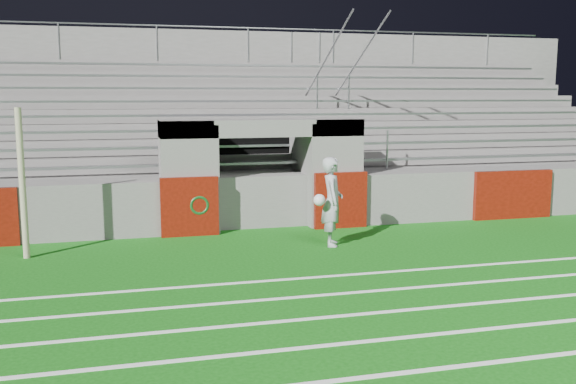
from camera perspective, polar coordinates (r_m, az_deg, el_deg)
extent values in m
plane|color=#0E540E|center=(12.28, 1.22, -6.34)|extent=(90.00, 90.00, 0.00)
cylinder|color=#B7B088|center=(13.40, -22.54, 0.67)|extent=(0.13, 0.13, 2.94)
cube|color=white|center=(7.85, 11.61, -15.31)|extent=(28.00, 0.09, 0.01)
cube|color=white|center=(8.68, 8.63, -12.83)|extent=(28.00, 0.09, 0.01)
cube|color=white|center=(9.55, 6.23, -10.76)|extent=(28.00, 0.09, 0.01)
cube|color=white|center=(10.44, 4.26, -9.03)|extent=(28.00, 0.09, 0.01)
cube|color=white|center=(11.35, 2.61, -7.56)|extent=(28.00, 0.09, 0.01)
cube|color=#64615E|center=(18.41, 22.04, 0.04)|extent=(10.60, 0.35, 1.25)
cube|color=#64615E|center=(15.09, -9.01, 1.40)|extent=(1.20, 1.00, 2.60)
cube|color=#64615E|center=(15.85, 4.05, 1.82)|extent=(1.20, 1.00, 2.60)
cube|color=black|center=(17.03, -3.54, 2.13)|extent=(2.60, 0.20, 2.50)
cube|color=#64615E|center=(15.77, -6.88, 1.56)|extent=(0.10, 2.20, 2.50)
cube|color=#64615E|center=(16.23, 1.20, 1.82)|extent=(0.10, 2.20, 2.50)
cube|color=#64615E|center=(15.28, -2.35, 5.72)|extent=(4.80, 1.00, 0.40)
cube|color=#64615E|center=(19.14, -4.78, 2.53)|extent=(26.00, 8.00, 0.20)
cube|color=#64615E|center=(19.22, -4.76, 0.68)|extent=(26.00, 8.00, 1.05)
cube|color=#500E06|center=(14.64, -8.74, -1.29)|extent=(1.30, 0.15, 1.35)
cube|color=#500E06|center=(15.42, 4.69, -0.72)|extent=(1.30, 0.15, 1.35)
cube|color=#500E06|center=(17.53, 19.34, -0.22)|extent=(2.20, 0.15, 1.25)
cube|color=gray|center=(16.25, -3.02, 2.60)|extent=(23.00, 0.28, 0.06)
cube|color=#64615E|center=(17.08, -3.60, 2.79)|extent=(24.00, 0.75, 0.38)
cube|color=gray|center=(16.95, -3.55, 4.13)|extent=(23.00, 0.28, 0.06)
cube|color=#64615E|center=(17.80, -4.07, 3.63)|extent=(24.00, 0.75, 0.76)
cube|color=gray|center=(17.66, -4.03, 5.54)|extent=(23.00, 0.28, 0.06)
cube|color=#64615E|center=(18.52, -4.50, 4.41)|extent=(24.00, 0.75, 1.14)
cube|color=gray|center=(18.38, -4.48, 6.84)|extent=(23.00, 0.28, 0.06)
cube|color=#64615E|center=(19.25, -4.90, 5.13)|extent=(24.00, 0.75, 1.52)
cube|color=gray|center=(19.11, -4.89, 8.04)|extent=(23.00, 0.28, 0.06)
cube|color=#64615E|center=(19.97, -5.28, 5.79)|extent=(24.00, 0.75, 1.90)
cube|color=gray|center=(19.85, -5.28, 9.16)|extent=(23.00, 0.28, 0.06)
cube|color=#64615E|center=(20.70, -5.63, 6.41)|extent=(24.00, 0.75, 2.28)
cube|color=gray|center=(20.60, -5.64, 10.19)|extent=(23.00, 0.28, 0.06)
cube|color=#64615E|center=(21.44, -5.95, 6.99)|extent=(24.00, 0.75, 2.66)
cube|color=gray|center=(21.35, -5.98, 11.14)|extent=(23.00, 0.28, 0.06)
cube|color=#64615E|center=(22.11, -6.22, 7.20)|extent=(26.00, 0.60, 5.29)
cylinder|color=#A5A8AD|center=(16.65, 5.64, 3.68)|extent=(0.05, 0.05, 1.00)
cylinder|color=#A5A8AD|center=(19.43, 2.61, 8.90)|extent=(0.05, 0.05, 1.00)
cylinder|color=#A5A8AD|center=(22.37, 0.31, 12.76)|extent=(0.05, 0.05, 1.00)
cylinder|color=#A5A8AD|center=(19.44, 2.62, 10.37)|extent=(0.05, 6.02, 3.08)
cylinder|color=#A5A8AD|center=(17.02, 8.81, 3.73)|extent=(0.05, 0.05, 1.00)
cylinder|color=#A5A8AD|center=(19.75, 5.42, 8.87)|extent=(0.05, 0.05, 1.00)
cylinder|color=#A5A8AD|center=(22.65, 2.82, 12.70)|extent=(0.05, 0.05, 1.00)
cylinder|color=#A5A8AD|center=(19.76, 5.44, 10.32)|extent=(0.05, 6.02, 3.08)
cylinder|color=#A5A8AD|center=(21.70, -19.70, 12.54)|extent=(0.05, 0.05, 1.10)
cylinder|color=#A5A8AD|center=(21.66, -11.57, 12.86)|extent=(0.05, 0.05, 1.10)
cylinder|color=#A5A8AD|center=(22.04, -3.56, 12.94)|extent=(0.05, 0.05, 1.10)
cylinder|color=#A5A8AD|center=(22.81, 4.05, 12.79)|extent=(0.05, 0.05, 1.10)
cylinder|color=#A5A8AD|center=(23.93, 11.03, 12.46)|extent=(0.05, 0.05, 1.10)
cylinder|color=#A5A8AD|center=(25.36, 17.30, 12.01)|extent=(0.05, 0.05, 1.10)
cylinder|color=#A5A8AD|center=(21.92, -6.22, 14.38)|extent=(24.00, 0.05, 0.05)
imported|color=#A3A7AC|center=(13.55, 3.94, -0.85)|extent=(0.60, 0.78, 1.89)
sphere|color=white|center=(13.20, 2.81, -0.72)|extent=(0.25, 0.25, 0.25)
torus|color=#0D430F|center=(14.65, -7.91, -0.92)|extent=(0.55, 0.10, 0.55)
torus|color=#0E4618|center=(14.61, -7.88, -1.17)|extent=(0.46, 0.09, 0.46)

